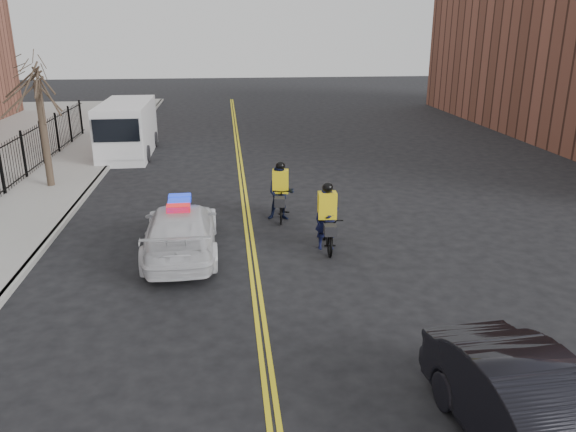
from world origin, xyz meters
The scene contains 11 objects.
ground centered at (0.00, 0.00, 0.00)m, with size 120.00×120.00×0.00m, color black.
center_line_left centered at (-0.08, 8.00, 0.01)m, with size 0.10×60.00×0.01m, color yellow.
center_line_right centered at (0.08, 8.00, 0.01)m, with size 0.10×60.00×0.01m, color yellow.
sidewalk centered at (-7.50, 8.00, 0.07)m, with size 3.00×60.00×0.15m, color #989690.
curb centered at (-6.00, 8.00, 0.07)m, with size 0.20×60.00×0.15m, color #989690.
street_tree centered at (-7.60, 10.00, 3.53)m, with size 3.20×3.20×4.80m.
police_cruiser centered at (-1.97, 2.58, 0.73)m, with size 2.16×5.02×1.60m.
dark_sedan centered at (3.71, -6.12, 0.75)m, with size 1.58×4.54×1.50m, color black.
cargo_van centered at (-5.50, 15.99, 1.27)m, with size 2.48×6.24×2.60m.
cyclist_near centered at (2.19, 2.54, 0.69)m, with size 0.80×2.06×1.99m.
cyclist_far centered at (1.12, 5.28, 0.79)m, with size 0.97×2.03×1.99m.
Camera 1 is at (-0.61, -12.45, 6.16)m, focal length 35.00 mm.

